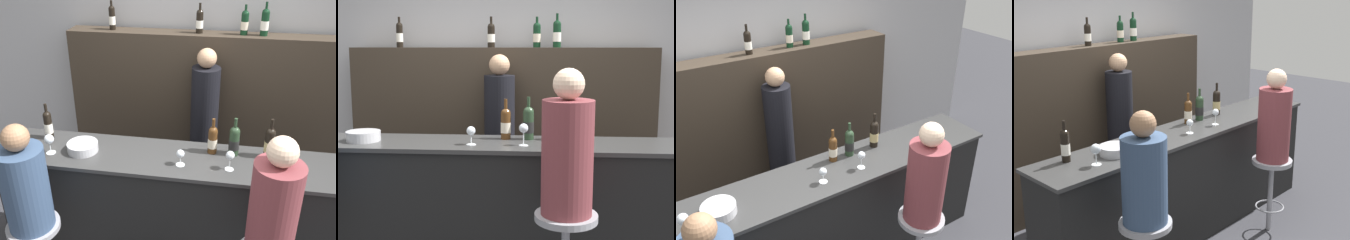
{
  "view_description": "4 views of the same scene",
  "coord_description": "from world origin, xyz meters",
  "views": [
    {
      "loc": [
        0.21,
        -2.2,
        2.6
      ],
      "look_at": [
        -0.2,
        0.19,
        1.39
      ],
      "focal_mm": 40.0,
      "sensor_mm": 36.0,
      "label": 1
    },
    {
      "loc": [
        0.4,
        -2.99,
        1.72
      ],
      "look_at": [
        0.14,
        0.21,
        1.21
      ],
      "focal_mm": 50.0,
      "sensor_mm": 36.0,
      "label": 2
    },
    {
      "loc": [
        -1.23,
        -1.95,
        2.85
      ],
      "look_at": [
        0.19,
        0.3,
        1.44
      ],
      "focal_mm": 40.0,
      "sensor_mm": 36.0,
      "label": 3
    },
    {
      "loc": [
        -3.08,
        -2.5,
        2.32
      ],
      "look_at": [
        -0.17,
        0.18,
        1.17
      ],
      "focal_mm": 50.0,
      "sensor_mm": 36.0,
      "label": 4
    }
  ],
  "objects": [
    {
      "name": "wall_back",
      "position": [
        0.0,
        1.81,
        1.3
      ],
      "size": [
        6.4,
        0.05,
        2.6
      ],
      "color": "#B2B2B7",
      "rests_on": "ground_plane"
    },
    {
      "name": "bartender",
      "position": [
        0.0,
        1.24,
        0.77
      ],
      "size": [
        0.28,
        0.28,
        1.64
      ],
      "color": "black",
      "rests_on": "ground_plane"
    },
    {
      "name": "metal_bowl",
      "position": [
        -0.89,
        0.23,
        1.07
      ],
      "size": [
        0.25,
        0.25,
        0.07
      ],
      "color": "#B7B7BC",
      "rests_on": "bar_counter"
    },
    {
      "name": "wine_glass_2",
      "position": [
        0.27,
        0.16,
        1.15
      ],
      "size": [
        0.07,
        0.07,
        0.15
      ],
      "color": "silver",
      "rests_on": "bar_counter"
    },
    {
      "name": "bar_stool_right",
      "position": [
        0.54,
        -0.32,
        0.57
      ],
      "size": [
        0.38,
        0.38,
        0.73
      ],
      "color": "gray",
      "rests_on": "ground_plane"
    },
    {
      "name": "wine_bottle_backbar_2",
      "position": [
        0.33,
        1.58,
        1.82
      ],
      "size": [
        0.07,
        0.07,
        0.29
      ],
      "color": "black",
      "rests_on": "back_bar_cabinet"
    },
    {
      "name": "guest_seated_right",
      "position": [
        0.54,
        -0.32,
        1.11
      ],
      "size": [
        0.3,
        0.3,
        0.86
      ],
      "color": "brown",
      "rests_on": "bar_stool_right"
    },
    {
      "name": "wine_bottle_counter_3",
      "position": [
        0.56,
        0.38,
        1.17
      ],
      "size": [
        0.08,
        0.08,
        0.33
      ],
      "color": "black",
      "rests_on": "bar_counter"
    },
    {
      "name": "back_bar_cabinet",
      "position": [
        0.0,
        1.58,
        0.85
      ],
      "size": [
        2.96,
        0.28,
        1.7
      ],
      "color": "#382D23",
      "rests_on": "ground_plane"
    },
    {
      "name": "wine_bottle_backbar_3",
      "position": [
        0.52,
        1.58,
        1.83
      ],
      "size": [
        0.08,
        0.08,
        0.32
      ],
      "color": "black",
      "rests_on": "back_bar_cabinet"
    },
    {
      "name": "bar_counter",
      "position": [
        0.0,
        0.25,
        0.52
      ],
      "size": [
        3.16,
        0.54,
        1.04
      ],
      "color": "black",
      "rests_on": "ground_plane"
    },
    {
      "name": "wine_glass_0",
      "position": [
        -1.13,
        0.16,
        1.16
      ],
      "size": [
        0.08,
        0.08,
        0.16
      ],
      "color": "silver",
      "rests_on": "bar_counter"
    },
    {
      "name": "wine_bottle_counter_1",
      "position": [
        0.13,
        0.38,
        1.16
      ],
      "size": [
        0.07,
        0.07,
        0.3
      ],
      "color": "#4C2D14",
      "rests_on": "bar_counter"
    },
    {
      "name": "wine_bottle_counter_2",
      "position": [
        0.29,
        0.38,
        1.16
      ],
      "size": [
        0.08,
        0.08,
        0.31
      ],
      "color": "#233823",
      "rests_on": "bar_counter"
    },
    {
      "name": "wine_glass_1",
      "position": [
        -0.1,
        0.16,
        1.13
      ],
      "size": [
        0.07,
        0.07,
        0.13
      ],
      "color": "silver",
      "rests_on": "bar_counter"
    },
    {
      "name": "wine_bottle_backbar_1",
      "position": [
        -0.11,
        1.58,
        1.82
      ],
      "size": [
        0.07,
        0.07,
        0.29
      ],
      "color": "black",
      "rests_on": "back_bar_cabinet"
    }
  ]
}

